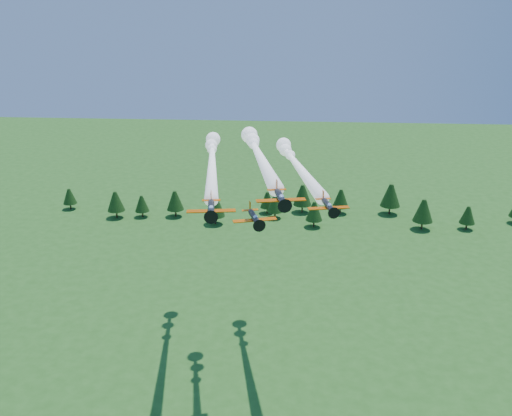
# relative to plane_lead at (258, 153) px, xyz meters

# --- Properties ---
(ground) EXTENTS (600.00, 600.00, 0.00)m
(ground) POSITION_rel_plane_lead_xyz_m (1.90, -17.74, -48.82)
(ground) COLOR #27571B
(ground) RESTS_ON ground
(plane_lead) EXTENTS (14.54, 49.35, 3.70)m
(plane_lead) POSITION_rel_plane_lead_xyz_m (0.00, 0.00, 0.00)
(plane_lead) COLOR black
(plane_lead) RESTS_ON ground
(plane_left) EXTENTS (13.68, 58.38, 3.70)m
(plane_left) POSITION_rel_plane_lead_xyz_m (-11.26, 12.26, -4.89)
(plane_left) COLOR black
(plane_left) RESTS_ON ground
(plane_right) EXTENTS (15.22, 50.17, 3.70)m
(plane_right) POSITION_rel_plane_lead_xyz_m (7.57, 12.71, -5.44)
(plane_right) COLOR black
(plane_right) RESTS_ON ground
(plane_slot) EXTENTS (8.43, 9.35, 2.96)m
(plane_slot) POSITION_rel_plane_lead_xyz_m (0.08, -10.68, -9.70)
(plane_slot) COLOR black
(plane_slot) RESTS_ON ground
(treeline) EXTENTS (176.91, 23.13, 11.99)m
(treeline) POSITION_rel_plane_lead_xyz_m (7.62, 92.10, -42.26)
(treeline) COLOR #382314
(treeline) RESTS_ON ground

